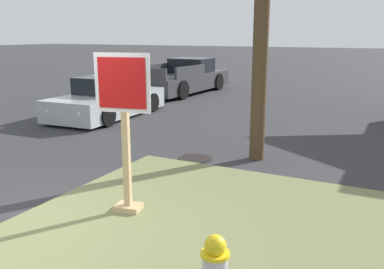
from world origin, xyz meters
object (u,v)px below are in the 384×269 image
object	(u,v)px
manhole_cover	(195,158)
parked_sedan_silver	(108,99)
pickup_truck_charcoal	(184,79)
stop_sign	(125,135)

from	to	relation	value
manhole_cover	parked_sedan_silver	world-z (taller)	parked_sedan_silver
parked_sedan_silver	pickup_truck_charcoal	bearing A→B (deg)	94.28
pickup_truck_charcoal	stop_sign	bearing A→B (deg)	-65.28
stop_sign	parked_sedan_silver	world-z (taller)	stop_sign
parked_sedan_silver	pickup_truck_charcoal	distance (m)	5.88
stop_sign	manhole_cover	xyz separation A→B (m)	(-0.41, 2.95, -1.19)
stop_sign	pickup_truck_charcoal	xyz separation A→B (m)	(-5.41, 11.74, -0.58)
stop_sign	parked_sedan_silver	bearing A→B (deg)	130.18
parked_sedan_silver	pickup_truck_charcoal	size ratio (longest dim) A/B	0.76
manhole_cover	pickup_truck_charcoal	bearing A→B (deg)	119.61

